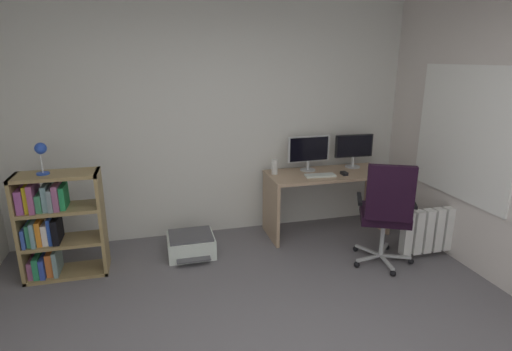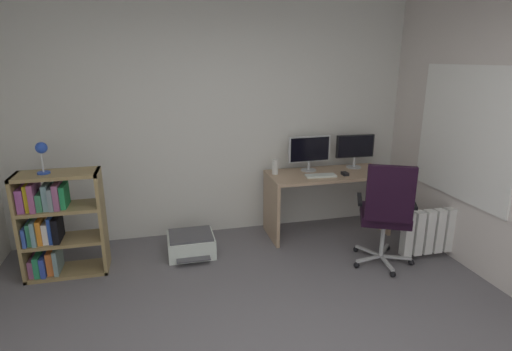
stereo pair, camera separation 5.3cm
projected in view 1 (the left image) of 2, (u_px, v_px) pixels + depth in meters
The scene contains 14 objects.
wall_back at pixel (214, 121), 4.62m from camera, with size 4.56×0.10×2.67m, color silver.
window_pane at pixel (464, 133), 3.99m from camera, with size 0.01×1.21×1.23m, color white.
window_frame at pixel (463, 133), 3.99m from camera, with size 0.02×1.29×1.31m, color white.
desk at pixel (327, 189), 4.76m from camera, with size 1.41×0.60×0.74m.
monitor_main at pixel (309, 150), 4.73m from camera, with size 0.51×0.18×0.41m.
monitor_secondary at pixel (354, 148), 4.87m from camera, with size 0.47×0.18×0.40m.
keyboard at pixel (320, 175), 4.56m from camera, with size 0.34×0.13×0.02m, color silver.
computer_mouse at pixel (344, 173), 4.61m from camera, with size 0.06×0.10×0.03m, color black.
desktop_speaker at pixel (275, 167), 4.62m from camera, with size 0.07×0.07×0.17m, color silver.
office_chair at pixel (386, 210), 3.93m from camera, with size 0.64×0.69×1.10m.
bookshelf at pixel (53, 225), 3.80m from camera, with size 0.74×0.33×1.01m.
desk_lamp at pixel (41, 153), 3.60m from camera, with size 0.12×0.11×0.29m.
printer at pixel (191, 245), 4.31m from camera, with size 0.49×0.50×0.23m.
radiator at pixel (442, 229), 4.25m from camera, with size 0.94×0.10×0.47m.
Camera 1 is at (-0.70, -2.04, 2.03)m, focal length 28.45 mm.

